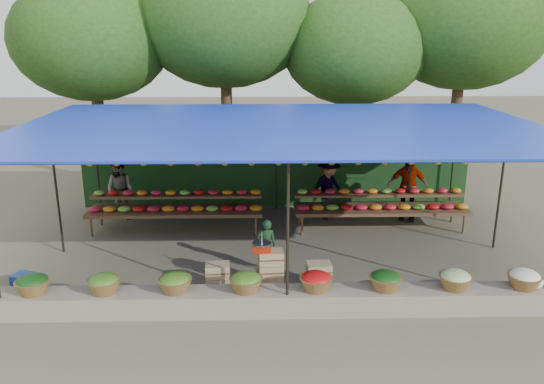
{
  "coord_description": "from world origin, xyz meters",
  "views": [
    {
      "loc": [
        -0.45,
        -10.96,
        4.62
      ],
      "look_at": [
        -0.18,
        0.2,
        1.28
      ],
      "focal_mm": 35.0,
      "sensor_mm": 36.0,
      "label": 1
    }
  ],
  "objects_px": {
    "weighing_scale": "(262,246)",
    "blue_crate_front": "(26,281)",
    "vendor_seated": "(266,245)",
    "crate_counter": "(270,273)"
  },
  "relations": [
    {
      "from": "vendor_seated",
      "to": "blue_crate_front",
      "type": "bearing_deg",
      "value": 6.1
    },
    {
      "from": "crate_counter",
      "to": "blue_crate_front",
      "type": "relative_size",
      "value": 5.11
    },
    {
      "from": "vendor_seated",
      "to": "blue_crate_front",
      "type": "xyz_separation_m",
      "value": [
        -4.55,
        -0.69,
        -0.41
      ]
    },
    {
      "from": "weighing_scale",
      "to": "vendor_seated",
      "type": "relative_size",
      "value": 0.34
    },
    {
      "from": "crate_counter",
      "to": "vendor_seated",
      "type": "bearing_deg",
      "value": 93.42
    },
    {
      "from": "weighing_scale",
      "to": "vendor_seated",
      "type": "bearing_deg",
      "value": 83.49
    },
    {
      "from": "weighing_scale",
      "to": "blue_crate_front",
      "type": "xyz_separation_m",
      "value": [
        -4.46,
        0.13,
        -0.72
      ]
    },
    {
      "from": "weighing_scale",
      "to": "blue_crate_front",
      "type": "height_order",
      "value": "weighing_scale"
    },
    {
      "from": "weighing_scale",
      "to": "blue_crate_front",
      "type": "distance_m",
      "value": 4.52
    },
    {
      "from": "crate_counter",
      "to": "weighing_scale",
      "type": "xyz_separation_m",
      "value": [
        -0.14,
        -0.0,
        0.55
      ]
    }
  ]
}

